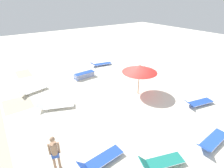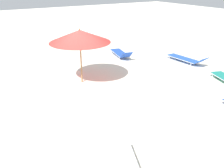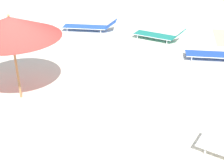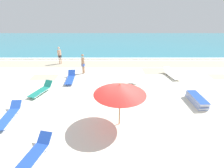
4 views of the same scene
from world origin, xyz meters
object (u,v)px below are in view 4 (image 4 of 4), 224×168
sun_lounger_mid_beach_pair_a (136,77)px  beachgoer_shoreline_child (59,54)px  sun_lounger_beside_umbrella (171,74)px  sun_lounger_near_water_left (8,116)px  lounger_stack (196,100)px  sun_lounger_near_water_right (41,90)px  beach_umbrella (120,89)px  sun_lounger_mid_beach_pair_b (32,156)px  beachgoer_wading_adult (83,63)px  sun_lounger_mid_beach_solo (70,78)px

sun_lounger_mid_beach_pair_a → beachgoer_shoreline_child: size_ratio=1.38×
sun_lounger_beside_umbrella → sun_lounger_near_water_left: bearing=-161.7°
lounger_stack → sun_lounger_near_water_right: bearing=168.9°
sun_lounger_near_water_right → beachgoer_shoreline_child: (-0.43, 6.53, 0.78)m
sun_lounger_near_water_left → sun_lounger_near_water_right: size_ratio=1.12×
sun_lounger_beside_umbrella → sun_lounger_mid_beach_pair_a: bearing=-178.4°
lounger_stack → beachgoer_shoreline_child: size_ratio=1.10×
sun_lounger_beside_umbrella → sun_lounger_near_water_right: sun_lounger_near_water_right is taller
sun_lounger_near_water_left → beach_umbrella: bearing=-7.7°
sun_lounger_beside_umbrella → sun_lounger_near_water_left: (-10.61, -6.08, -0.01)m
lounger_stack → sun_lounger_near_water_right: 10.27m
beach_umbrella → sun_lounger_near_water_left: 6.19m
sun_lounger_mid_beach_pair_b → sun_lounger_near_water_right: bearing=120.3°
sun_lounger_beside_umbrella → beachgoer_shoreline_child: beachgoer_shoreline_child is taller
beachgoer_shoreline_child → sun_lounger_near_water_left: bearing=36.6°
lounger_stack → beachgoer_wading_adult: (-7.78, 5.16, 0.75)m
sun_lounger_mid_beach_solo → sun_lounger_mid_beach_pair_a: sun_lounger_mid_beach_solo is taller
sun_lounger_mid_beach_pair_a → sun_lounger_near_water_left: bearing=-122.4°
sun_lounger_mid_beach_pair_a → sun_lounger_mid_beach_pair_b: 9.56m
sun_lounger_mid_beach_solo → sun_lounger_mid_beach_pair_a: bearing=-1.2°
sun_lounger_near_water_right → sun_lounger_mid_beach_solo: sun_lounger_mid_beach_solo is taller
sun_lounger_mid_beach_pair_b → sun_lounger_mid_beach_pair_a: bearing=70.7°
sun_lounger_mid_beach_solo → lounger_stack: bearing=-25.9°
sun_lounger_near_water_right → sun_lounger_mid_beach_pair_b: size_ratio=0.93×
sun_lounger_mid_beach_pair_a → beachgoer_wading_adult: beachgoer_wading_adult is taller
sun_lounger_beside_umbrella → sun_lounger_mid_beach_pair_a: sun_lounger_beside_umbrella is taller
sun_lounger_mid_beach_pair_a → sun_lounger_mid_beach_pair_b: sun_lounger_mid_beach_pair_b is taller
sun_lounger_beside_umbrella → sun_lounger_near_water_right: 10.44m
sun_lounger_beside_umbrella → sun_lounger_mid_beach_pair_b: bearing=-144.5°
sun_lounger_near_water_left → sun_lounger_mid_beach_solo: bearing=63.5°
sun_lounger_beside_umbrella → sun_lounger_mid_beach_solo: size_ratio=1.04×
sun_lounger_near_water_right → beachgoer_wading_adult: bearing=76.0°
sun_lounger_beside_umbrella → sun_lounger_mid_beach_pair_a: (-3.09, -0.72, -0.01)m
beach_umbrella → sun_lounger_mid_beach_pair_b: (-3.51, -2.26, -1.79)m
sun_lounger_mid_beach_pair_b → beachgoer_shoreline_child: bearing=113.2°
sun_lounger_mid_beach_pair_a → beachgoer_wading_adult: bearing=-175.4°
sun_lounger_beside_umbrella → sun_lounger_mid_beach_pair_b: (-8.20, -8.79, -0.00)m
beach_umbrella → sun_lounger_mid_beach_solo: bearing=123.7°
beachgoer_shoreline_child → sun_lounger_mid_beach_pair_a: bearing=97.9°
sun_lounger_mid_beach_pair_a → beachgoer_shoreline_child: (-7.32, 4.21, 0.80)m
beach_umbrella → sun_lounger_mid_beach_pair_a: (1.61, 5.81, -1.80)m
lounger_stack → sun_lounger_near_water_left: bearing=-174.6°
sun_lounger_beside_umbrella → sun_lounger_mid_beach_solo: sun_lounger_mid_beach_solo is taller
sun_lounger_near_water_right → sun_lounger_mid_beach_solo: bearing=71.7°
sun_lounger_mid_beach_solo → sun_lounger_mid_beach_pair_a: 5.34m
sun_lounger_near_water_left → beachgoer_wading_adult: bearing=62.7°
sun_lounger_near_water_left → beachgoer_shoreline_child: size_ratio=1.34×
beachgoer_wading_adult → beach_umbrella: bearing=-138.4°
sun_lounger_beside_umbrella → sun_lounger_mid_beach_pair_a: 3.17m
lounger_stack → beachgoer_wading_adult: bearing=143.4°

